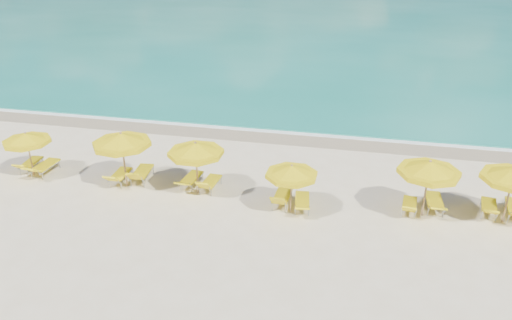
# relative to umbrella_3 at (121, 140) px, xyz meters

# --- Properties ---
(ground_plane) EXTENTS (120.00, 120.00, 0.00)m
(ground_plane) POSITION_rel_umbrella_3_xyz_m (5.56, -0.21, -2.17)
(ground_plane) COLOR beige
(ocean) EXTENTS (120.00, 80.00, 0.30)m
(ocean) POSITION_rel_umbrella_3_xyz_m (5.56, 47.79, -2.17)
(ocean) COLOR #157866
(ocean) RESTS_ON ground
(wet_sand_band) EXTENTS (120.00, 2.60, 0.01)m
(wet_sand_band) POSITION_rel_umbrella_3_xyz_m (5.56, 7.19, -2.17)
(wet_sand_band) COLOR tan
(wet_sand_band) RESTS_ON ground
(foam_line) EXTENTS (120.00, 1.20, 0.03)m
(foam_line) POSITION_rel_umbrella_3_xyz_m (5.56, 7.99, -2.17)
(foam_line) COLOR white
(foam_line) RESTS_ON ground
(whitecap_near) EXTENTS (14.00, 0.36, 0.05)m
(whitecap_near) POSITION_rel_umbrella_3_xyz_m (-0.44, 16.79, -2.17)
(whitecap_near) COLOR white
(whitecap_near) RESTS_ON ground
(whitecap_far) EXTENTS (18.00, 0.30, 0.05)m
(whitecap_far) POSITION_rel_umbrella_3_xyz_m (13.56, 23.79, -2.17)
(whitecap_far) COLOR white
(whitecap_far) RESTS_ON ground
(umbrella_2) EXTENTS (2.77, 2.77, 2.13)m
(umbrella_2) POSITION_rel_umbrella_3_xyz_m (-4.64, 0.04, -0.35)
(umbrella_2) COLOR #A57D52
(umbrella_2) RESTS_ON ground
(umbrella_3) EXTENTS (3.03, 3.03, 2.55)m
(umbrella_3) POSITION_rel_umbrella_3_xyz_m (0.00, 0.00, 0.00)
(umbrella_3) COLOR #A57D52
(umbrella_3) RESTS_ON ground
(umbrella_4) EXTENTS (3.08, 3.08, 2.39)m
(umbrella_4) POSITION_rel_umbrella_3_xyz_m (3.28, 0.02, -0.13)
(umbrella_4) COLOR #A57D52
(umbrella_4) RESTS_ON ground
(umbrella_5) EXTENTS (2.75, 2.75, 2.11)m
(umbrella_5) POSITION_rel_umbrella_3_xyz_m (7.39, -0.70, -0.38)
(umbrella_5) COLOR #A57D52
(umbrella_5) RESTS_ON ground
(umbrella_6) EXTENTS (2.44, 2.44, 2.43)m
(umbrella_6) POSITION_rel_umbrella_3_xyz_m (12.53, 0.11, -0.10)
(umbrella_6) COLOR #A57D52
(umbrella_6) RESTS_ON ground
(lounger_2_left) EXTENTS (0.76, 1.80, 0.76)m
(lounger_2_left) POSITION_rel_umbrella_3_xyz_m (-5.07, 0.52, -1.96)
(lounger_2_left) COLOR #A5A8AD
(lounger_2_left) RESTS_ON ground
(lounger_2_right) EXTENTS (0.73, 1.98, 0.82)m
(lounger_2_right) POSITION_rel_umbrella_3_xyz_m (-4.19, 0.31, -1.93)
(lounger_2_right) COLOR #A5A8AD
(lounger_2_right) RESTS_ON ground
(lounger_3_left) EXTENTS (0.66, 1.82, 0.81)m
(lounger_3_left) POSITION_rel_umbrella_3_xyz_m (-0.41, 0.23, -1.95)
(lounger_3_left) COLOR #A5A8AD
(lounger_3_left) RESTS_ON ground
(lounger_3_right) EXTENTS (0.85, 2.02, 0.95)m
(lounger_3_right) POSITION_rel_umbrella_3_xyz_m (0.48, 0.58, -1.92)
(lounger_3_right) COLOR #A5A8AD
(lounger_3_right) RESTS_ON ground
(lounger_4_left) EXTENTS (0.78, 1.89, 0.68)m
(lounger_4_left) POSITION_rel_umbrella_3_xyz_m (2.79, 0.60, -1.96)
(lounger_4_left) COLOR #A5A8AD
(lounger_4_left) RESTS_ON ground
(lounger_4_right) EXTENTS (0.72, 1.76, 0.85)m
(lounger_4_right) POSITION_rel_umbrella_3_xyz_m (3.72, 0.41, -1.95)
(lounger_4_right) COLOR #A5A8AD
(lounger_4_right) RESTS_ON ground
(lounger_5_left) EXTENTS (0.70, 1.84, 0.90)m
(lounger_5_left) POSITION_rel_umbrella_3_xyz_m (6.97, -0.22, -1.94)
(lounger_5_left) COLOR #A5A8AD
(lounger_5_left) RESTS_ON ground
(lounger_5_right) EXTENTS (0.80, 1.89, 0.67)m
(lounger_5_right) POSITION_rel_umbrella_3_xyz_m (7.81, -0.34, -1.96)
(lounger_5_right) COLOR #A5A8AD
(lounger_5_right) RESTS_ON ground
(lounger_6_left) EXTENTS (0.73, 1.69, 0.76)m
(lounger_6_left) POSITION_rel_umbrella_3_xyz_m (12.03, 0.28, -1.97)
(lounger_6_left) COLOR #A5A8AD
(lounger_6_left) RESTS_ON ground
(lounger_6_right) EXTENTS (0.67, 1.96, 0.74)m
(lounger_6_right) POSITION_rel_umbrella_3_xyz_m (13.01, 0.70, -1.94)
(lounger_6_right) COLOR #A5A8AD
(lounger_6_right) RESTS_ON ground
(lounger_7_left) EXTENTS (0.85, 1.82, 0.75)m
(lounger_7_left) POSITION_rel_umbrella_3_xyz_m (15.10, 0.78, -1.96)
(lounger_7_left) COLOR #A5A8AD
(lounger_7_left) RESTS_ON ground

